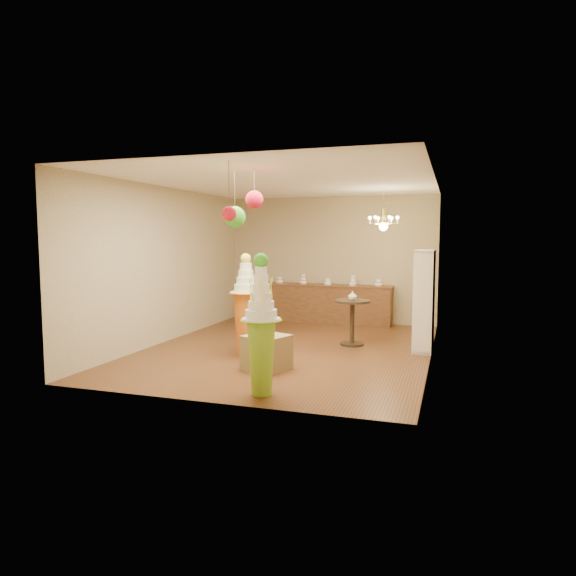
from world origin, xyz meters
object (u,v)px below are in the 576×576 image
(round_table, at_px, (352,316))
(sideboard, at_px, (327,303))
(pedestal_orange, at_px, (246,315))
(pedestal_green, at_px, (261,339))

(round_table, bearing_deg, sideboard, 114.17)
(pedestal_orange, xyz_separation_m, round_table, (1.54, 1.48, -0.15))
(pedestal_orange, height_order, sideboard, pedestal_orange)
(pedestal_orange, bearing_deg, sideboard, 82.40)
(pedestal_green, distance_m, pedestal_orange, 2.18)
(pedestal_orange, bearing_deg, round_table, 43.86)
(sideboard, bearing_deg, round_table, -65.83)
(pedestal_green, height_order, pedestal_orange, pedestal_green)
(pedestal_green, relative_size, pedestal_orange, 1.04)
(pedestal_orange, distance_m, round_table, 2.14)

